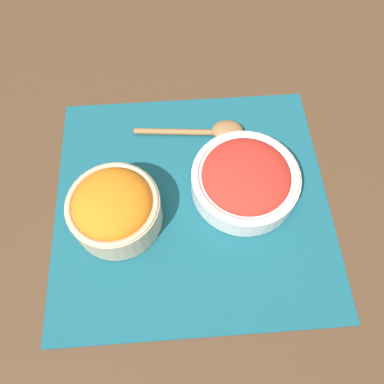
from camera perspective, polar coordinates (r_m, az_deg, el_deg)
ground_plane at (r=0.68m, az=0.00°, el=-1.32°), size 3.00×3.00×0.00m
placemat at (r=0.67m, az=0.00°, el=-1.24°), size 0.49×0.47×0.00m
tomato_bowl at (r=0.66m, az=8.13°, el=1.98°), size 0.19×0.19×0.07m
carrot_bowl at (r=0.63m, az=-11.75°, el=-2.35°), size 0.15×0.15×0.09m
wooden_spoon at (r=0.74m, az=3.49°, el=9.26°), size 0.21×0.05×0.03m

